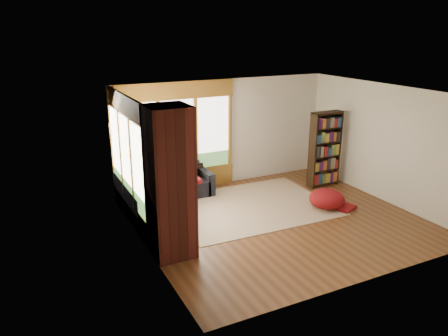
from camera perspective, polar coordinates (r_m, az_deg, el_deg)
name	(u,v)px	position (r m, az deg, el deg)	size (l,w,h in m)	color
floor	(278,220)	(9.06, 7.03, -6.76)	(5.50, 5.50, 0.00)	#4F2C15
ceiling	(283,93)	(8.32, 7.72, 9.74)	(5.50, 5.50, 0.00)	white
wall_back	(224,133)	(10.69, -0.03, 4.63)	(5.50, 0.04, 2.60)	silver
wall_front	(374,204)	(6.78, 19.05, -4.41)	(5.50, 0.04, 2.60)	silver
wall_left	(143,180)	(7.49, -10.50, -1.57)	(0.04, 5.00, 2.60)	silver
wall_right	(384,143)	(10.33, 20.23, 3.04)	(0.04, 5.00, 2.60)	silver
windows_back	(178,136)	(10.19, -6.03, 4.16)	(2.82, 0.10, 1.90)	olive
windows_left	(127,159)	(8.59, -12.56, 1.20)	(0.10, 2.62, 1.90)	olive
roller_blind	(117,130)	(9.29, -13.82, 4.90)	(0.03, 0.72, 0.90)	#6B884C
brick_chimney	(170,183)	(7.27, -7.08, -2.00)	(0.70, 0.70, 2.60)	#471914
sectional_sofa	(159,194)	(9.58, -8.43, -3.43)	(2.20, 2.20, 0.80)	black
area_rug	(250,206)	(9.66, 3.44, -4.99)	(3.41, 2.61, 0.01)	beige
bookshelf	(325,149)	(10.91, 13.04, 2.41)	(0.79, 0.26, 1.85)	black
pouf	(327,198)	(9.75, 13.29, -3.87)	(0.76, 0.76, 0.41)	maroon
dog_tan	(179,172)	(9.43, -5.86, -0.49)	(1.03, 1.04, 0.52)	brown
dog_brindle	(170,186)	(8.72, -7.10, -2.37)	(0.80, 0.90, 0.44)	black
throw_pillows	(162,172)	(9.49, -8.17, -0.54)	(1.98, 1.68, 0.45)	black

